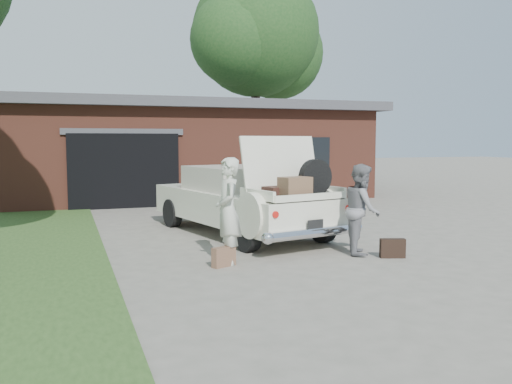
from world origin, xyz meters
name	(u,v)px	position (x,y,z in m)	size (l,w,h in m)	color
ground	(268,261)	(0.00, 0.00, 0.00)	(90.00, 90.00, 0.00)	gray
house	(183,149)	(0.98, 11.47, 1.67)	(12.80, 7.80, 3.30)	brown
tree_right	(257,40)	(5.96, 17.27, 6.92)	(7.14, 6.21, 10.33)	#38281E
sedan	(243,200)	(0.40, 2.58, 0.74)	(3.02, 5.36, 2.08)	silver
woman_left	(228,211)	(-0.68, 0.03, 0.87)	(0.63, 0.41, 1.73)	beige
woman_right	(362,209)	(1.76, 0.00, 0.80)	(0.77, 0.60, 1.59)	gray
suitcase_left	(224,257)	(-0.81, -0.14, 0.16)	(0.41, 0.13, 0.32)	brown
suitcase_right	(393,248)	(2.10, -0.48, 0.16)	(0.42, 0.14, 0.33)	black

